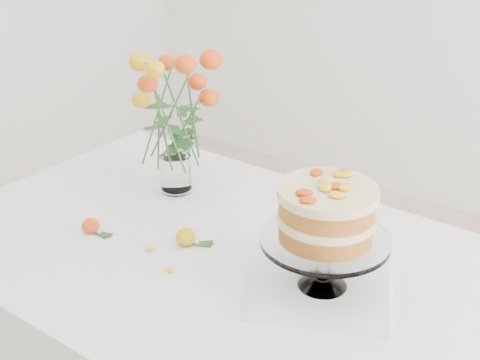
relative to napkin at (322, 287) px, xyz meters
name	(u,v)px	position (x,y,z in m)	size (l,w,h in m)	color
table	(215,276)	(-0.30, -0.01, -0.09)	(1.43, 0.93, 0.76)	tan
napkin	(322,287)	(0.00, 0.00, 0.00)	(0.30, 0.30, 0.01)	white
cake_stand	(326,218)	(0.00, 0.00, 0.17)	(0.28, 0.28, 0.25)	white
rose_vase	(173,105)	(-0.58, 0.17, 0.26)	(0.38, 0.38, 0.45)	white
loose_rose_near	(186,237)	(-0.37, -0.04, 0.02)	(0.09, 0.05, 0.04)	yellow
loose_rose_far	(91,226)	(-0.60, -0.14, 0.01)	(0.08, 0.04, 0.04)	#E2410B
stray_petal_a	(151,249)	(-0.42, -0.11, 0.00)	(0.03, 0.02, 0.00)	yellow
stray_petal_b	(170,270)	(-0.32, -0.15, 0.00)	(0.03, 0.02, 0.00)	yellow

